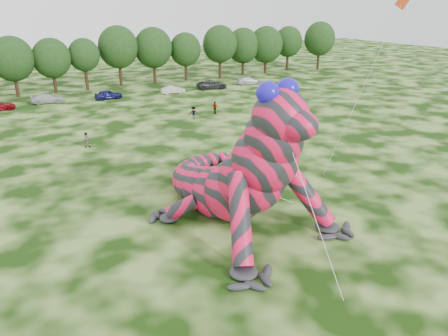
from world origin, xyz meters
name	(u,v)px	position (x,y,z in m)	size (l,w,h in m)	color
ground	(276,237)	(0.00, 0.00, 0.00)	(240.00, 240.00, 0.00)	#16330A
inflatable_gecko	(220,146)	(-1.61, 4.59, 5.20)	(17.50, 20.78, 10.39)	#E11141
flying_kite	(396,16)	(11.77, 2.71, 13.41)	(2.96, 4.70, 15.37)	red
tree_7	(13,67)	(-10.08, 56.80, 4.74)	(6.68, 6.01, 9.48)	black
tree_8	(53,66)	(-4.22, 56.99, 4.47)	(6.14, 5.53, 8.94)	black
tree_9	(85,64)	(1.06, 57.35, 4.34)	(5.27, 4.74, 8.68)	black
tree_10	(119,56)	(7.40, 58.58, 5.25)	(7.09, 6.38, 10.50)	black
tree_11	(154,55)	(13.79, 58.20, 5.03)	(7.01, 6.31, 10.07)	black
tree_12	(186,57)	(20.01, 57.74, 4.49)	(5.99, 5.39, 8.97)	black
tree_13	(220,52)	(27.13, 57.13, 5.06)	(6.83, 6.15, 10.13)	black
tree_14	(243,51)	(33.46, 58.72, 4.70)	(6.82, 6.14, 9.40)	black
tree_15	(266,50)	(38.47, 57.77, 4.82)	(7.17, 6.45, 9.63)	black
tree_16	(288,48)	(45.45, 59.37, 4.69)	(6.26, 5.63, 9.37)	black
tree_17	(319,46)	(51.95, 56.66, 5.15)	(6.98, 6.28, 10.30)	black
car_3	(48,99)	(-6.60, 49.55, 0.69)	(1.94, 4.78, 1.39)	#B2B6BB
car_4	(108,95)	(2.15, 47.86, 0.72)	(1.71, 4.24, 1.45)	#12134B
car_5	(173,90)	(12.68, 47.06, 0.64)	(1.35, 3.87, 1.27)	beige
car_6	(212,85)	(20.32, 47.62, 0.74)	(2.47, 5.35, 1.49)	#27282A
car_7	(249,81)	(28.26, 48.09, 0.68)	(1.91, 4.70, 1.36)	silver
spectator_2	(194,113)	(8.45, 30.15, 0.82)	(1.07, 0.61, 1.65)	gray
spectator_3	(215,108)	(12.27, 31.39, 0.85)	(1.00, 0.42, 1.71)	gray
spectator_1	(86,140)	(-6.43, 25.12, 0.81)	(0.78, 0.61, 1.61)	gray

